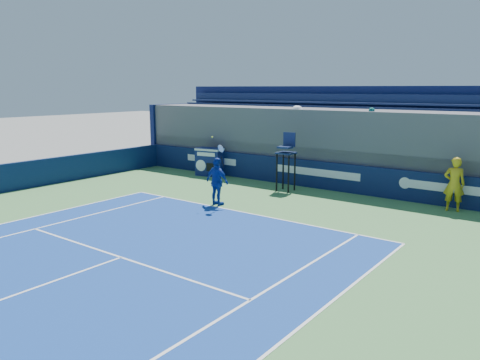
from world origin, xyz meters
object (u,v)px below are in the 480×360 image
Objects in this scene: umpire_chair at (286,155)px; tennis_player at (217,181)px; ball_person at (454,184)px; match_clock at (210,161)px.

tennis_player is (-0.72, -3.69, -0.62)m from umpire_chair.
umpire_chair is at bearing 78.98° from tennis_player.
tennis_player is (-7.20, -4.39, -0.07)m from ball_person.
tennis_player is (4.16, -4.40, 0.17)m from match_clock.
match_clock is at bearing 171.69° from umpire_chair.
match_clock is 6.05m from tennis_player.
umpire_chair is (4.87, -0.71, 0.79)m from match_clock.
ball_person is 1.36× the size of match_clock.
ball_person is 0.78× the size of umpire_chair.
match_clock is at bearing 133.36° from tennis_player.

